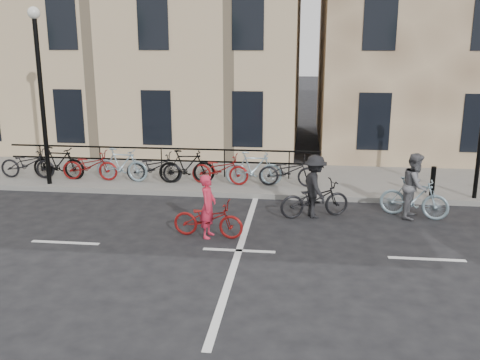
# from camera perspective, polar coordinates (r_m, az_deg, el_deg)

# --- Properties ---
(ground) EXTENTS (120.00, 120.00, 0.00)m
(ground) POSITION_cam_1_polar(r_m,az_deg,el_deg) (11.84, -0.11, -7.55)
(ground) COLOR black
(ground) RESTS_ON ground
(sidewalk) EXTENTS (46.00, 4.00, 0.15)m
(sidewalk) POSITION_cam_1_polar(r_m,az_deg,el_deg) (18.24, -10.35, 0.45)
(sidewalk) COLOR slate
(sidewalk) RESTS_ON ground
(building_west) EXTENTS (20.00, 10.00, 10.00)m
(building_west) POSITION_cam_1_polar(r_m,az_deg,el_deg) (26.03, -17.17, 15.51)
(building_west) COLOR tan
(building_west) RESTS_ON sidewalk
(lamp_post) EXTENTS (0.36, 0.36, 5.28)m
(lamp_post) POSITION_cam_1_polar(r_m,az_deg,el_deg) (17.20, -20.60, 10.45)
(lamp_post) COLOR black
(lamp_post) RESTS_ON sidewalk
(bollard_east) EXTENTS (0.14, 0.14, 0.90)m
(bollard_east) POSITION_cam_1_polar(r_m,az_deg,el_deg) (16.04, 19.86, -0.21)
(bollard_east) COLOR black
(bollard_east) RESTS_ON sidewalk
(parked_bikes) EXTENTS (10.40, 1.23, 1.05)m
(parked_bikes) POSITION_cam_1_polar(r_m,az_deg,el_deg) (17.02, -9.12, 1.45)
(parked_bikes) COLOR black
(parked_bikes) RESTS_ON sidewalk
(cyclist_pink) EXTENTS (1.74, 0.78, 1.50)m
(cyclist_pink) POSITION_cam_1_polar(r_m,az_deg,el_deg) (12.50, -3.42, -3.82)
(cyclist_pink) COLOR maroon
(cyclist_pink) RESTS_ON ground
(cyclist_grey) EXTENTS (1.83, 1.09, 1.70)m
(cyclist_grey) POSITION_cam_1_polar(r_m,az_deg,el_deg) (14.52, 18.13, -1.20)
(cyclist_grey) COLOR #7F99A6
(cyclist_grey) RESTS_ON ground
(cyclist_dark) EXTENTS (1.96, 1.23, 1.65)m
(cyclist_dark) POSITION_cam_1_polar(r_m,az_deg,el_deg) (13.99, 7.97, -1.37)
(cyclist_dark) COLOR black
(cyclist_dark) RESTS_ON ground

